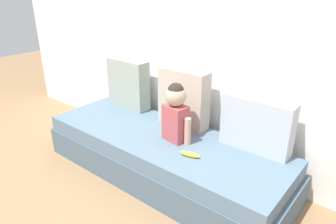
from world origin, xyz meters
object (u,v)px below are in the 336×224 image
(throw_pillow_left, at_px, (128,84))
(banana, at_px, (190,154))
(throw_pillow_center, at_px, (183,98))
(toddler, at_px, (176,111))
(throw_pillow_right, at_px, (257,124))
(couch, at_px, (163,156))

(throw_pillow_left, xyz_separation_m, banana, (1.12, -0.44, -0.24))
(throw_pillow_center, height_order, toddler, throw_pillow_center)
(throw_pillow_right, bearing_deg, throw_pillow_center, 180.00)
(throw_pillow_center, relative_size, toddler, 1.06)
(throw_pillow_center, height_order, banana, throw_pillow_center)
(throw_pillow_left, height_order, banana, throw_pillow_left)
(toddler, relative_size, banana, 3.03)
(couch, distance_m, throw_pillow_center, 0.57)
(toddler, bearing_deg, banana, -30.00)
(throw_pillow_center, height_order, throw_pillow_right, throw_pillow_center)
(banana, bearing_deg, throw_pillow_right, 52.39)
(throw_pillow_center, distance_m, throw_pillow_right, 0.73)
(couch, height_order, throw_pillow_center, throw_pillow_center)
(throw_pillow_left, bearing_deg, banana, -21.28)
(couch, relative_size, throw_pillow_left, 4.52)
(throw_pillow_right, bearing_deg, toddler, -154.65)
(throw_pillow_center, relative_size, throw_pillow_right, 0.95)
(throw_pillow_left, bearing_deg, throw_pillow_center, 0.00)
(couch, distance_m, toddler, 0.50)
(couch, xyz_separation_m, throw_pillow_center, (0.00, 0.31, 0.48))
(throw_pillow_right, xyz_separation_m, toddler, (-0.60, -0.28, 0.05))
(throw_pillow_left, bearing_deg, toddler, -18.35)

